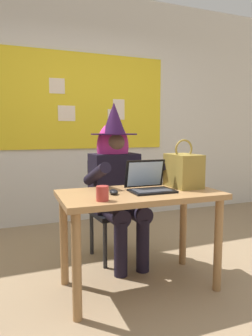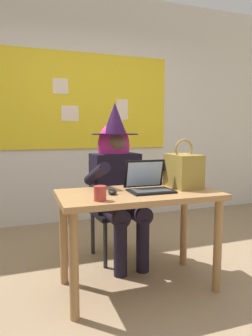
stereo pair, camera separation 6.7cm
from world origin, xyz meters
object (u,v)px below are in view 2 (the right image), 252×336
(chair_at_desk, at_px, (113,203))
(computer_mouse, at_px, (112,192))
(desk_main, at_px, (139,207))
(handbag, at_px, (183,170))
(coffee_mug, at_px, (100,193))
(laptop, at_px, (148,184))
(person_costumed, at_px, (118,174))

(chair_at_desk, xyz_separation_m, computer_mouse, (-0.21, -0.68, 0.24))
(desk_main, relative_size, handbag, 3.09)
(desk_main, distance_m, coffee_mug, 0.42)
(laptop, bearing_deg, chair_at_desk, 97.33)
(person_costumed, xyz_separation_m, computer_mouse, (-0.22, -0.56, -0.04))
(chair_at_desk, distance_m, person_costumed, 0.31)
(laptop, xyz_separation_m, computer_mouse, (-0.29, -0.03, -0.03))
(chair_at_desk, xyz_separation_m, handbag, (0.39, -0.61, 0.36))
(chair_at_desk, relative_size, computer_mouse, 8.64)
(person_costumed, relative_size, handbag, 3.77)
(chair_at_desk, xyz_separation_m, coffee_mug, (-0.34, -0.85, 0.27))
(person_costumed, distance_m, handbag, 0.62)
(desk_main, xyz_separation_m, laptop, (0.08, 0.01, 0.17))
(computer_mouse, bearing_deg, coffee_mug, -120.75)
(computer_mouse, height_order, handbag, handbag)
(chair_at_desk, relative_size, handbag, 2.38)
(person_costumed, bearing_deg, desk_main, -4.76)
(person_costumed, bearing_deg, coffee_mug, -29.19)
(desk_main, distance_m, laptop, 0.19)
(handbag, bearing_deg, person_costumed, 128.24)
(laptop, relative_size, computer_mouse, 3.06)
(desk_main, bearing_deg, laptop, 9.64)
(computer_mouse, bearing_deg, laptop, 13.33)
(person_costumed, height_order, coffee_mug, person_costumed)
(coffee_mug, bearing_deg, handbag, 17.83)
(coffee_mug, bearing_deg, person_costumed, 63.96)
(computer_mouse, bearing_deg, handbag, 14.24)
(laptop, xyz_separation_m, handbag, (0.32, 0.04, 0.08))
(computer_mouse, bearing_deg, desk_main, 11.75)
(chair_at_desk, xyz_separation_m, laptop, (0.08, -0.65, 0.28))
(desk_main, bearing_deg, chair_at_desk, 89.56)
(laptop, height_order, handbag, handbag)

